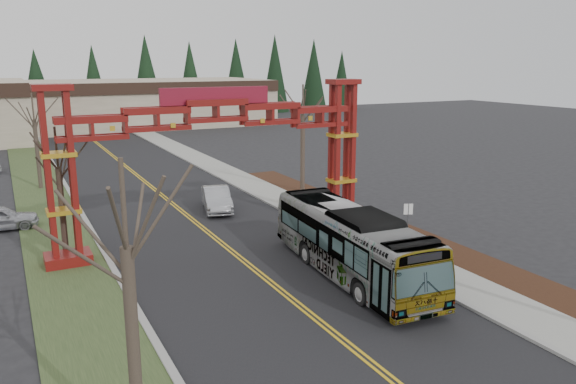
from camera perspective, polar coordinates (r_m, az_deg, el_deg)
road at (r=38.33m, az=-10.58°, el=-2.07°), size 12.00×110.00×0.02m
lane_line_left at (r=38.29m, az=-10.75°, el=-2.07°), size 0.12×100.00×0.01m
lane_line_right at (r=38.36m, az=-10.41°, el=-2.03°), size 0.12×100.00×0.01m
curb_right at (r=40.39m, az=-2.20°, el=-0.98°), size 0.30×110.00×0.15m
sidewalk_right at (r=41.00m, az=-0.36°, el=-0.75°), size 2.60×110.00×0.14m
landscape_strip at (r=30.65m, az=16.93°, el=-6.23°), size 2.60×50.00×0.12m
grass_median at (r=36.99m, az=-22.54°, el=-3.39°), size 4.00×110.00×0.08m
curb_left at (r=37.14m, az=-19.71°, el=-3.03°), size 0.30×110.00×0.15m
gateway_arch at (r=30.61m, az=-7.26°, el=5.64°), size 18.20×1.60×8.90m
retail_building_east at (r=92.98m, az=-14.56°, el=8.79°), size 38.00×20.30×7.00m
conifer_treeline at (r=103.16m, az=-21.54°, el=10.35°), size 116.10×5.60×13.00m
transit_bus at (r=26.55m, az=6.43°, el=-5.15°), size 3.57×11.89×3.27m
silver_sedan at (r=38.39m, az=-7.26°, el=-0.72°), size 2.77×5.10×1.59m
bare_tree_median_near at (r=13.46m, az=-16.08°, el=-5.58°), size 3.16×3.16×7.85m
bare_tree_median_mid at (r=29.96m, az=-22.31°, el=2.29°), size 3.05×3.05×6.83m
bare_tree_median_far at (r=48.06m, az=-24.39°, el=6.66°), size 3.12×3.12×7.56m
bare_tree_right_far at (r=42.58m, az=1.52°, el=7.74°), size 3.50×3.50×8.26m
street_sign at (r=31.93m, az=12.10°, el=-2.27°), size 0.48×0.24×2.23m
barrel_south at (r=34.75m, az=7.37°, el=-2.68°), size 0.56×0.56×1.03m
barrel_mid at (r=35.97m, az=6.16°, el=-2.03°), size 0.60×0.60×1.11m
barrel_north at (r=39.71m, az=4.11°, el=-0.70°), size 0.48×0.48×0.89m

